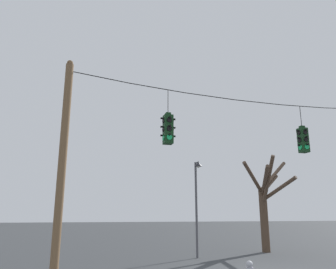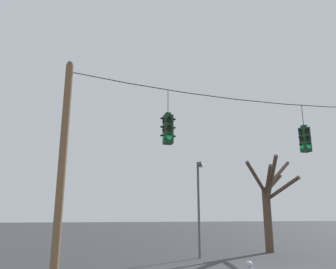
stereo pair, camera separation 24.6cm
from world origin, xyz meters
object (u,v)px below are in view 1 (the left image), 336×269
at_px(utility_pole_left, 62,164).
at_px(traffic_light_near_right_pole, 303,140).
at_px(traffic_light_near_left_pole, 168,129).
at_px(bare_tree, 266,201).
at_px(street_lamp, 197,193).

bearing_deg(utility_pole_left, traffic_light_near_right_pole, -0.00).
distance_m(traffic_light_near_left_pole, bare_tree, 10.57).
xyz_separation_m(traffic_light_near_right_pole, bare_tree, (2.09, 6.37, -2.29)).
xyz_separation_m(traffic_light_near_left_pole, street_lamp, (3.08, 5.01, -1.98)).
bearing_deg(traffic_light_near_right_pole, bare_tree, 71.86).
bearing_deg(bare_tree, traffic_light_near_left_pole, -141.84).
height_order(utility_pole_left, traffic_light_near_left_pole, utility_pole_left).
relative_size(utility_pole_left, street_lamp, 1.53).
distance_m(utility_pole_left, traffic_light_near_right_pole, 9.83).
height_order(utility_pole_left, street_lamp, utility_pole_left).
distance_m(traffic_light_near_right_pole, street_lamp, 6.13).
bearing_deg(traffic_light_near_right_pole, traffic_light_near_left_pole, 180.00).
bearing_deg(utility_pole_left, traffic_light_near_left_pole, -0.00).
distance_m(utility_pole_left, traffic_light_near_left_pole, 4.00).
height_order(utility_pole_left, bare_tree, utility_pole_left).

